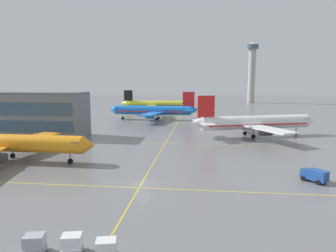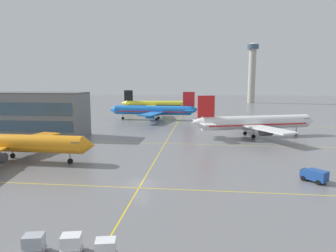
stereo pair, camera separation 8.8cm
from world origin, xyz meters
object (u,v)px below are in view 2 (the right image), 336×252
at_px(airliner_second_row, 254,123).
at_px(airliner_front_gate, 10,143).
at_px(airliner_third_row, 154,110).
at_px(baggage_cart_row_middle, 106,248).
at_px(service_truck_red_van, 314,175).
at_px(control_tower, 252,69).
at_px(airliner_far_left_stand, 154,104).
at_px(baggage_cart_row_leftmost, 34,243).
at_px(baggage_cart_row_second, 71,243).

bearing_deg(airliner_second_row, airliner_front_gate, -148.06).
xyz_separation_m(airliner_third_row, baggage_cart_row_middle, (11.39, -100.62, -3.11)).
height_order(airliner_second_row, service_truck_red_van, airliner_second_row).
height_order(baggage_cart_row_middle, control_tower, control_tower).
height_order(airliner_second_row, control_tower, control_tower).
relative_size(airliner_far_left_stand, baggage_cart_row_middle, 12.92).
bearing_deg(airliner_front_gate, airliner_third_row, 74.48).
bearing_deg(baggage_cart_row_leftmost, airliner_far_left_stand, 94.00).
height_order(baggage_cart_row_leftmost, baggage_cart_row_second, same).
height_order(airliner_third_row, airliner_far_left_stand, airliner_third_row).
height_order(baggage_cart_row_second, baggage_cart_row_middle, same).
bearing_deg(baggage_cart_row_leftmost, baggage_cart_row_second, 6.61).
distance_m(airliner_second_row, baggage_cart_row_middle, 70.33).
distance_m(service_truck_red_van, baggage_cart_row_middle, 37.35).
relative_size(airliner_far_left_stand, baggage_cart_row_leftmost, 12.92).
bearing_deg(airliner_third_row, airliner_front_gate, -105.52).
height_order(airliner_front_gate, baggage_cart_row_second, airliner_front_gate).
relative_size(baggage_cart_row_second, control_tower, 0.06).
xyz_separation_m(airliner_second_row, control_tower, (21.30, 142.27, 21.32)).
xyz_separation_m(airliner_front_gate, airliner_third_row, (19.24, 69.28, 0.24)).
xyz_separation_m(baggage_cart_row_second, control_tower, (49.57, 207.54, 24.59)).
xyz_separation_m(airliner_far_left_stand, baggage_cart_row_middle, (16.74, -135.32, -2.92)).
xyz_separation_m(airliner_far_left_stand, baggage_cart_row_leftmost, (9.46, -135.22, -2.92)).
bearing_deg(baggage_cart_row_second, airliner_second_row, 66.58).
relative_size(service_truck_red_van, control_tower, 0.10).
xyz_separation_m(baggage_cart_row_middle, control_tower, (45.93, 208.06, 24.59)).
distance_m(baggage_cart_row_second, baggage_cart_row_middle, 3.68).
bearing_deg(airliner_far_left_stand, airliner_front_gate, -97.61).
bearing_deg(baggage_cart_row_middle, control_tower, 77.55).
distance_m(airliner_far_left_stand, service_truck_red_van, 118.88).
distance_m(airliner_second_row, baggage_cart_row_leftmost, 73.11).
bearing_deg(airliner_third_row, baggage_cart_row_leftmost, -87.66).
distance_m(airliner_third_row, baggage_cart_row_leftmost, 100.66).
relative_size(airliner_third_row, baggage_cart_row_leftmost, 13.50).
bearing_deg(airliner_front_gate, airliner_second_row, 31.94).
height_order(airliner_third_row, service_truck_red_van, airliner_third_row).
height_order(airliner_third_row, baggage_cart_row_second, airliner_third_row).
relative_size(airliner_front_gate, airliner_second_row, 0.93).
height_order(service_truck_red_van, baggage_cart_row_second, service_truck_red_van).
bearing_deg(airliner_far_left_stand, baggage_cart_row_second, -84.45).
bearing_deg(baggage_cart_row_second, airliner_third_row, 94.43).
relative_size(airliner_second_row, baggage_cart_row_leftmost, 13.69).
distance_m(airliner_far_left_stand, baggage_cart_row_leftmost, 135.58).
xyz_separation_m(airliner_front_gate, service_truck_red_van, (58.31, -6.26, -2.70)).
xyz_separation_m(baggage_cart_row_second, baggage_cart_row_middle, (3.64, -0.52, 0.00)).
distance_m(airliner_third_row, airliner_far_left_stand, 35.11).
height_order(airliner_front_gate, airliner_second_row, airliner_second_row).
xyz_separation_m(airliner_front_gate, airliner_far_left_stand, (13.89, 103.97, 0.05)).
xyz_separation_m(service_truck_red_van, control_tower, (18.25, 182.98, 24.41)).
bearing_deg(airliner_second_row, control_tower, 81.49).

